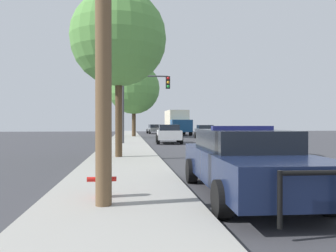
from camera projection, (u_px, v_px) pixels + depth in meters
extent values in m
plane|color=#3D3D42|center=(324.00, 185.00, 8.27)|extent=(110.00, 110.00, 0.00)
cube|color=#A3A099|center=(121.00, 188.00, 7.65)|extent=(3.00, 110.00, 0.13)
cube|color=#141E3D|center=(246.00, 166.00, 7.07)|extent=(2.12, 5.28, 0.66)
cube|color=black|center=(242.00, 140.00, 7.33)|extent=(1.75, 2.77, 0.44)
cylinder|color=black|center=(330.00, 197.00, 5.54)|extent=(0.27, 0.65, 0.64)
cylinder|color=black|center=(222.00, 199.00, 5.39)|extent=(0.27, 0.65, 0.64)
cylinder|color=black|center=(261.00, 170.00, 8.76)|extent=(0.27, 0.65, 0.64)
cylinder|color=black|center=(192.00, 171.00, 8.61)|extent=(0.27, 0.65, 0.64)
cylinder|color=black|center=(280.00, 200.00, 4.32)|extent=(0.07, 0.07, 0.77)
cylinder|color=black|center=(311.00, 173.00, 4.35)|extent=(0.91, 0.11, 0.07)
cube|color=navy|center=(242.00, 128.00, 7.32)|extent=(1.38, 0.25, 0.09)
cube|color=navy|center=(289.00, 164.00, 7.15)|extent=(0.16, 3.75, 0.18)
cylinder|color=red|center=(102.00, 182.00, 6.38)|extent=(0.24, 0.24, 0.58)
sphere|color=red|center=(102.00, 166.00, 6.38)|extent=(0.25, 0.25, 0.25)
cylinder|color=red|center=(91.00, 179.00, 6.36)|extent=(0.16, 0.09, 0.09)
cylinder|color=red|center=(112.00, 179.00, 6.41)|extent=(0.16, 0.09, 0.09)
cylinder|color=#424247|center=(123.00, 108.00, 23.55)|extent=(0.16, 0.16, 5.01)
cylinder|color=#424247|center=(146.00, 76.00, 23.73)|extent=(3.26, 0.11, 0.11)
cube|color=black|center=(168.00, 83.00, 23.93)|extent=(0.30, 0.24, 0.90)
sphere|color=red|center=(168.00, 78.00, 23.80)|extent=(0.20, 0.20, 0.20)
sphere|color=orange|center=(168.00, 82.00, 23.80)|extent=(0.20, 0.20, 0.20)
sphere|color=green|center=(168.00, 86.00, 23.80)|extent=(0.20, 0.20, 0.20)
cube|color=silver|center=(169.00, 135.00, 25.45)|extent=(1.99, 4.15, 0.68)
cube|color=black|center=(169.00, 127.00, 25.24)|extent=(1.62, 2.19, 0.45)
cylinder|color=black|center=(157.00, 138.00, 26.65)|extent=(0.28, 0.69, 0.68)
cylinder|color=black|center=(178.00, 138.00, 26.75)|extent=(0.28, 0.69, 0.68)
cylinder|color=black|center=(158.00, 140.00, 24.15)|extent=(0.28, 0.69, 0.68)
cylinder|color=black|center=(181.00, 140.00, 24.25)|extent=(0.28, 0.69, 0.68)
cube|color=slate|center=(154.00, 130.00, 48.69)|extent=(2.14, 4.09, 0.55)
cube|color=black|center=(155.00, 126.00, 48.49)|extent=(1.74, 2.17, 0.48)
cylinder|color=black|center=(147.00, 131.00, 49.72)|extent=(0.29, 0.70, 0.69)
cylinder|color=black|center=(159.00, 131.00, 50.07)|extent=(0.29, 0.70, 0.69)
cylinder|color=black|center=(150.00, 132.00, 47.31)|extent=(0.29, 0.70, 0.69)
cylinder|color=black|center=(162.00, 132.00, 47.67)|extent=(0.29, 0.70, 0.69)
cube|color=slate|center=(205.00, 132.00, 32.78)|extent=(1.95, 4.02, 0.68)
cube|color=black|center=(205.00, 127.00, 32.97)|extent=(1.58, 2.13, 0.37)
cylinder|color=black|center=(215.00, 136.00, 31.61)|extent=(0.29, 0.68, 0.66)
cylinder|color=black|center=(199.00, 136.00, 31.54)|extent=(0.29, 0.68, 0.66)
cylinder|color=black|center=(211.00, 135.00, 34.02)|extent=(0.29, 0.68, 0.66)
cylinder|color=black|center=(196.00, 135.00, 33.95)|extent=(0.29, 0.68, 0.66)
cube|color=navy|center=(181.00, 126.00, 40.45)|extent=(2.56, 2.00, 1.50)
cube|color=beige|center=(176.00, 121.00, 43.85)|extent=(2.65, 5.03, 2.78)
cylinder|color=black|center=(191.00, 132.00, 40.83)|extent=(0.31, 0.97, 0.97)
cylinder|color=black|center=(171.00, 132.00, 40.46)|extent=(0.31, 0.97, 0.97)
cylinder|color=black|center=(184.00, 131.00, 44.96)|extent=(0.31, 0.97, 0.97)
cylinder|color=black|center=(166.00, 131.00, 44.59)|extent=(0.31, 0.97, 0.97)
cylinder|color=#4C3823|center=(134.00, 119.00, 35.88)|extent=(0.42, 0.42, 3.73)
sphere|color=#5B9947|center=(134.00, 88.00, 35.85)|extent=(5.68, 5.68, 5.68)
cylinder|color=#4C3823|center=(119.00, 111.00, 14.03)|extent=(0.30, 0.30, 3.96)
sphere|color=#5B9947|center=(119.00, 38.00, 14.00)|extent=(4.10, 4.10, 4.10)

